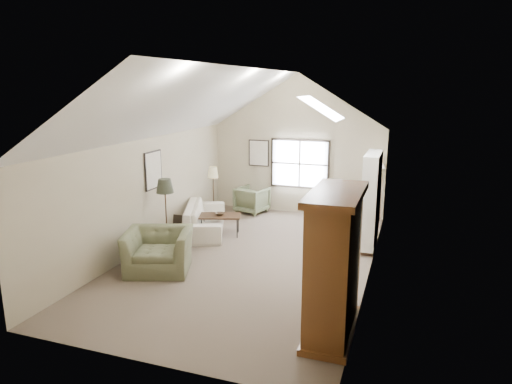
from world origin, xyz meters
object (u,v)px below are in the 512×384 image
(armchair_far, at_px, (252,200))
(coffee_table, at_px, (220,225))
(sofa, at_px, (205,218))
(side_table, at_px, (178,240))
(armoire, at_px, (334,264))
(armchair_near, at_px, (158,251))
(side_chair, at_px, (332,210))

(armchair_far, distance_m, coffee_table, 2.24)
(sofa, distance_m, side_table, 1.60)
(armoire, bearing_deg, coffee_table, 132.92)
(armchair_near, bearing_deg, side_chair, 32.34)
(armoire, height_order, side_table, armoire)
(armoire, distance_m, sofa, 5.56)
(armchair_near, distance_m, armchair_far, 4.70)
(armchair_near, height_order, side_table, armchair_near)
(armoire, xyz_separation_m, sofa, (-3.93, 3.86, -0.76))
(sofa, height_order, side_chair, side_chair)
(armchair_far, relative_size, coffee_table, 0.82)
(sofa, distance_m, side_chair, 3.24)
(armoire, distance_m, side_chair, 4.93)
(armchair_far, xyz_separation_m, side_chair, (2.54, -1.10, 0.22))
(armoire, xyz_separation_m, coffee_table, (-3.43, 3.69, -0.84))
(side_chair, bearing_deg, armoire, -55.37)
(armoire, xyz_separation_m, side_table, (-3.83, 2.26, -0.80))
(side_table, bearing_deg, armchair_far, 83.13)
(armchair_near, xyz_separation_m, side_chair, (2.87, 3.59, 0.18))
(side_chair, bearing_deg, coffee_table, -131.60)
(armchair_far, xyz_separation_m, coffee_table, (-0.05, -2.24, -0.12))
(armchair_near, distance_m, coffee_table, 2.48)
(armoire, height_order, side_chair, armoire)
(armchair_near, relative_size, side_table, 2.16)
(armoire, bearing_deg, side_table, 149.42)
(armchair_far, bearing_deg, armchair_near, 100.11)
(armoire, height_order, armchair_near, armoire)
(sofa, height_order, armchair_far, armchair_far)
(armchair_near, xyz_separation_m, coffee_table, (0.28, 2.46, -0.16))
(armoire, height_order, coffee_table, armoire)
(coffee_table, height_order, side_chair, side_chair)
(sofa, relative_size, armchair_near, 1.85)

